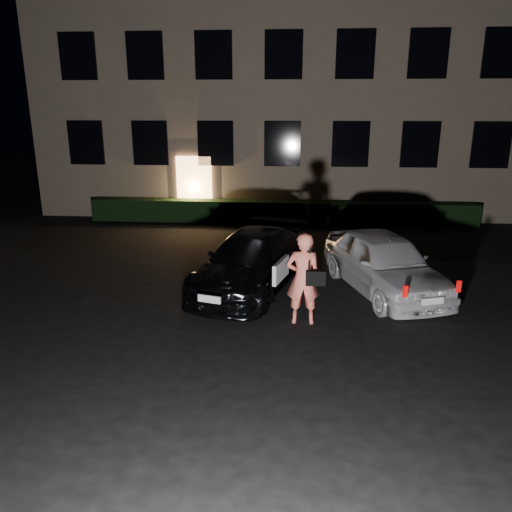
{
  "coord_description": "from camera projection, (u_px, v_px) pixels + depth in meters",
  "views": [
    {
      "loc": [
        0.55,
        -8.73,
        4.41
      ],
      "look_at": [
        -0.31,
        2.0,
        1.16
      ],
      "focal_mm": 35.0,
      "sensor_mm": 36.0,
      "label": 1
    }
  ],
  "objects": [
    {
      "name": "building",
      "position": [
        286.0,
        69.0,
        22.21
      ],
      "size": [
        20.0,
        8.11,
        12.0
      ],
      "color": "#726452",
      "rests_on": "ground"
    },
    {
      "name": "ground",
      "position": [
        264.0,
        344.0,
        9.64
      ],
      "size": [
        80.0,
        80.0,
        0.0
      ],
      "primitive_type": "plane",
      "color": "black",
      "rests_on": "ground"
    },
    {
      "name": "hatch",
      "position": [
        384.0,
        262.0,
        12.18
      ],
      "size": [
        3.04,
        4.68,
        1.48
      ],
      "rotation": [
        0.0,
        0.0,
        0.32
      ],
      "color": "silver",
      "rests_on": "ground"
    },
    {
      "name": "sedan",
      "position": [
        251.0,
        261.0,
        12.44
      ],
      "size": [
        3.14,
        5.1,
        1.38
      ],
      "rotation": [
        0.0,
        0.0,
        -0.27
      ],
      "color": "black",
      "rests_on": "ground"
    },
    {
      "name": "hedge",
      "position": [
        281.0,
        212.0,
        19.54
      ],
      "size": [
        15.0,
        0.7,
        0.85
      ],
      "primitive_type": "cube",
      "color": "black",
      "rests_on": "ground"
    },
    {
      "name": "man",
      "position": [
        303.0,
        279.0,
        10.31
      ],
      "size": [
        0.82,
        0.5,
        1.97
      ],
      "rotation": [
        0.0,
        0.0,
        3.18
      ],
      "color": "#FF7663",
      "rests_on": "ground"
    }
  ]
}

